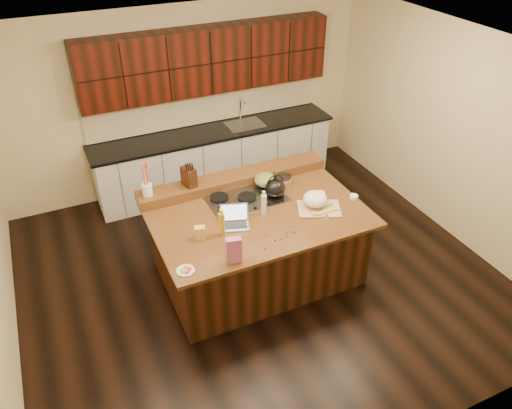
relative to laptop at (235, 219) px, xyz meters
name	(u,v)px	position (x,y,z in m)	size (l,w,h in m)	color
room	(258,180)	(0.32, 0.09, 0.37)	(5.52, 5.02, 2.72)	black
island	(258,244)	(0.32, 0.09, -0.51)	(2.40, 1.60, 0.92)	black
back_ledge	(234,179)	(0.32, 0.79, 0.00)	(2.40, 0.30, 0.12)	black
cooktop	(247,198)	(0.32, 0.39, -0.04)	(0.92, 0.52, 0.05)	gray
back_counter	(213,126)	(0.62, 2.31, 0.01)	(3.70, 0.66, 2.40)	silver
kettle	(275,188)	(0.62, 0.26, 0.09)	(0.24, 0.24, 0.21)	black
green_bowl	(265,180)	(0.62, 0.52, 0.06)	(0.27, 0.27, 0.15)	olive
laptop	(235,219)	(0.00, 0.00, 0.00)	(0.37, 0.33, 0.22)	#B7B7BC
oil_bottle	(222,224)	(-0.19, -0.12, 0.08)	(0.07, 0.07, 0.27)	gold
vinegar_bottle	(264,205)	(0.37, 0.04, 0.07)	(0.06, 0.06, 0.25)	silver
wooden_tray	(316,201)	(0.97, -0.10, 0.03)	(0.58, 0.51, 0.19)	tan
ramekin_a	(354,197)	(1.47, -0.12, -0.04)	(0.10, 0.10, 0.04)	white
ramekin_b	(321,194)	(1.15, 0.10, -0.04)	(0.10, 0.10, 0.04)	white
ramekin_c	(315,194)	(1.10, 0.13, -0.04)	(0.10, 0.10, 0.04)	white
strainer_bowl	(283,181)	(0.86, 0.52, -0.01)	(0.24, 0.24, 0.09)	#996B3F
kitchen_timer	(327,215)	(0.97, -0.33, -0.02)	(0.08, 0.08, 0.07)	silver
pink_bag	(234,250)	(-0.25, -0.58, 0.08)	(0.15, 0.08, 0.28)	#BF598E
candy_plate	(186,271)	(-0.73, -0.52, -0.05)	(0.18, 0.18, 0.01)	white
package_box	(200,233)	(-0.43, -0.10, 0.02)	(0.11, 0.08, 0.15)	gold
utensil_crock	(147,190)	(-0.75, 0.79, 0.13)	(0.12, 0.12, 0.14)	white
knife_block	(189,177)	(-0.25, 0.79, 0.18)	(0.12, 0.19, 0.23)	black
gumdrop_0	(266,235)	(0.22, -0.33, -0.05)	(0.02, 0.02, 0.02)	red
gumdrop_1	(289,226)	(0.52, -0.30, -0.05)	(0.02, 0.02, 0.02)	#198C26
gumdrop_2	(296,233)	(0.52, -0.44, -0.05)	(0.02, 0.02, 0.02)	red
gumdrop_3	(286,236)	(0.40, -0.45, -0.05)	(0.02, 0.02, 0.02)	#198C26
gumdrop_4	(264,248)	(0.11, -0.52, -0.05)	(0.02, 0.02, 0.02)	red
gumdrop_5	(293,231)	(0.51, -0.40, -0.05)	(0.02, 0.02, 0.02)	#198C26
gumdrop_6	(281,239)	(0.33, -0.46, -0.05)	(0.02, 0.02, 0.02)	red
gumdrop_7	(287,232)	(0.44, -0.39, -0.05)	(0.02, 0.02, 0.02)	#198C26
gumdrop_8	(275,240)	(0.27, -0.46, -0.05)	(0.02, 0.02, 0.02)	red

